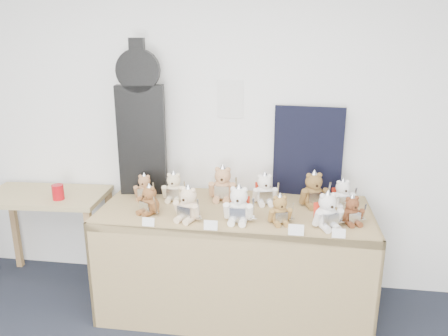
# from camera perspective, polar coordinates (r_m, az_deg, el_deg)

# --- Properties ---
(room_shell) EXTENTS (6.00, 6.00, 6.00)m
(room_shell) POSITION_cam_1_polar(r_m,az_deg,el_deg) (3.51, 0.82, 8.96)
(room_shell) COLOR white
(room_shell) RESTS_ON floor
(display_table) EXTENTS (2.00, 0.84, 0.83)m
(display_table) POSITION_cam_1_polar(r_m,az_deg,el_deg) (3.26, 1.27, -8.75)
(display_table) COLOR #9A814E
(display_table) RESTS_ON floor
(side_table) EXTENTS (1.01, 0.60, 0.82)m
(side_table) POSITION_cam_1_polar(r_m,az_deg,el_deg) (3.94, -22.16, -4.90)
(side_table) COLOR #93804F
(side_table) RESTS_ON floor
(guitar_case) EXTENTS (0.38, 0.16, 1.22)m
(guitar_case) POSITION_cam_1_polar(r_m,az_deg,el_deg) (3.50, -10.79, 6.12)
(guitar_case) COLOR black
(guitar_case) RESTS_ON display_table
(navy_board) EXTENTS (0.54, 0.08, 0.72)m
(navy_board) POSITION_cam_1_polar(r_m,az_deg,el_deg) (3.49, 10.89, 2.07)
(navy_board) COLOR black
(navy_board) RESTS_ON display_table
(red_cup) EXTENTS (0.09, 0.09, 0.12)m
(red_cup) POSITION_cam_1_polar(r_m,az_deg,el_deg) (3.71, -20.86, -2.96)
(red_cup) COLOR #A90B12
(red_cup) RESTS_ON side_table
(teddy_front_far_left) EXTENTS (0.19, 0.19, 0.24)m
(teddy_front_far_left) POSITION_cam_1_polar(r_m,az_deg,el_deg) (3.19, -9.75, -4.26)
(teddy_front_far_left) COLOR brown
(teddy_front_far_left) RESTS_ON display_table
(teddy_front_left) EXTENTS (0.22, 0.21, 0.27)m
(teddy_front_left) POSITION_cam_1_polar(r_m,az_deg,el_deg) (3.04, -4.71, -4.83)
(teddy_front_left) COLOR beige
(teddy_front_left) RESTS_ON display_table
(teddy_front_centre) EXTENTS (0.23, 0.19, 0.29)m
(teddy_front_centre) POSITION_cam_1_polar(r_m,az_deg,el_deg) (3.00, 1.94, -4.95)
(teddy_front_centre) COLOR white
(teddy_front_centre) RESTS_ON display_table
(teddy_front_right) EXTENTS (0.19, 0.17, 0.23)m
(teddy_front_right) POSITION_cam_1_polar(r_m,az_deg,el_deg) (3.01, 7.30, -5.53)
(teddy_front_right) COLOR olive
(teddy_front_right) RESTS_ON display_table
(teddy_front_far_right) EXTENTS (0.23, 0.22, 0.28)m
(teddy_front_far_right) POSITION_cam_1_polar(r_m,az_deg,el_deg) (2.99, 13.34, -5.58)
(teddy_front_far_right) COLOR silver
(teddy_front_far_right) RESTS_ON display_table
(teddy_front_end) EXTENTS (0.19, 0.17, 0.22)m
(teddy_front_end) POSITION_cam_1_polar(r_m,az_deg,el_deg) (3.10, 16.34, -5.45)
(teddy_front_end) COLOR brown
(teddy_front_end) RESTS_ON display_table
(teddy_back_left) EXTENTS (0.21, 0.17, 0.25)m
(teddy_back_left) POSITION_cam_1_polar(r_m,az_deg,el_deg) (3.42, -6.57, -2.58)
(teddy_back_left) COLOR beige
(teddy_back_left) RESTS_ON display_table
(teddy_back_centre_left) EXTENTS (0.24, 0.20, 0.30)m
(teddy_back_centre_left) POSITION_cam_1_polar(r_m,az_deg,el_deg) (3.41, -0.18, -2.19)
(teddy_back_centre_left) COLOR tan
(teddy_back_centre_left) RESTS_ON display_table
(teddy_back_centre_right) EXTENTS (0.22, 0.20, 0.26)m
(teddy_back_centre_right) POSITION_cam_1_polar(r_m,az_deg,el_deg) (3.35, 5.33, -2.88)
(teddy_back_centre_right) COLOR white
(teddy_back_centre_right) RESTS_ON display_table
(teddy_back_right) EXTENTS (0.25, 0.22, 0.30)m
(teddy_back_right) POSITION_cam_1_polar(r_m,az_deg,el_deg) (3.34, 11.63, -2.94)
(teddy_back_right) COLOR brown
(teddy_back_right) RESTS_ON display_table
(teddy_back_end) EXTENTS (0.20, 0.19, 0.24)m
(teddy_back_end) POSITION_cam_1_polar(r_m,az_deg,el_deg) (3.37, 15.21, -3.42)
(teddy_back_end) COLOR white
(teddy_back_end) RESTS_ON display_table
(teddy_back_far_left) EXTENTS (0.18, 0.15, 0.22)m
(teddy_back_far_left) POSITION_cam_1_polar(r_m,az_deg,el_deg) (3.49, -10.34, -2.55)
(teddy_back_far_left) COLOR #9F6F4A
(teddy_back_far_left) RESTS_ON display_table
(entry_card_a) EXTENTS (0.08, 0.02, 0.06)m
(entry_card_a) POSITION_cam_1_polar(r_m,az_deg,el_deg) (3.00, -9.86, -6.95)
(entry_card_a) COLOR silver
(entry_card_a) RESTS_ON display_table
(entry_card_b) EXTENTS (0.09, 0.02, 0.06)m
(entry_card_b) POSITION_cam_1_polar(r_m,az_deg,el_deg) (2.90, -1.75, -7.49)
(entry_card_b) COLOR silver
(entry_card_b) RESTS_ON display_table
(entry_card_c) EXTENTS (0.10, 0.02, 0.07)m
(entry_card_c) POSITION_cam_1_polar(r_m,az_deg,el_deg) (2.86, 9.40, -7.98)
(entry_card_c) COLOR silver
(entry_card_c) RESTS_ON display_table
(entry_card_d) EXTENTS (0.08, 0.02, 0.06)m
(entry_card_d) POSITION_cam_1_polar(r_m,az_deg,el_deg) (2.88, 14.75, -8.25)
(entry_card_d) COLOR silver
(entry_card_d) RESTS_ON display_table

